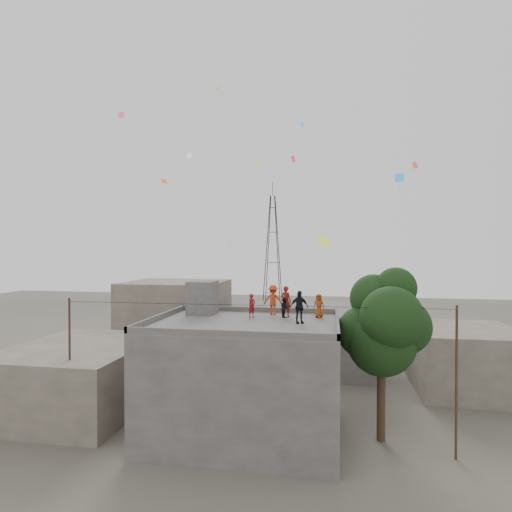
# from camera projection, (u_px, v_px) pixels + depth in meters

# --- Properties ---
(ground) EXTENTS (140.00, 140.00, 0.00)m
(ground) POSITION_uv_depth(u_px,v_px,m) (245.00, 434.00, 23.26)
(ground) COLOR #464139
(ground) RESTS_ON ground
(main_building) EXTENTS (10.00, 8.00, 6.10)m
(main_building) POSITION_uv_depth(u_px,v_px,m) (245.00, 378.00, 23.21)
(main_building) COLOR #4C4A47
(main_building) RESTS_ON ground
(parapet) EXTENTS (10.00, 8.00, 0.30)m
(parapet) POSITION_uv_depth(u_px,v_px,m) (245.00, 319.00, 23.16)
(parapet) COLOR #4C4A47
(parapet) RESTS_ON main_building
(stair_head_box) EXTENTS (1.60, 1.80, 2.00)m
(stair_head_box) POSITION_uv_depth(u_px,v_px,m) (203.00, 297.00, 26.27)
(stair_head_box) COLOR #4C4A47
(stair_head_box) RESTS_ON main_building
(neighbor_west) EXTENTS (8.00, 10.00, 4.00)m
(neighbor_west) POSITION_uv_depth(u_px,v_px,m) (82.00, 376.00, 27.12)
(neighbor_west) COLOR #5D554A
(neighbor_west) RESTS_ON ground
(neighbor_north) EXTENTS (12.00, 9.00, 5.00)m
(neighbor_north) POSITION_uv_depth(u_px,v_px,m) (301.00, 337.00, 36.65)
(neighbor_north) COLOR #4C4A47
(neighbor_north) RESTS_ON ground
(neighbor_northwest) EXTENTS (9.00, 8.00, 7.00)m
(neighbor_northwest) POSITION_uv_depth(u_px,v_px,m) (176.00, 318.00, 40.70)
(neighbor_northwest) COLOR #5D554A
(neighbor_northwest) RESTS_ON ground
(neighbor_east) EXTENTS (7.00, 8.00, 4.40)m
(neighbor_east) POSITION_uv_depth(u_px,v_px,m) (464.00, 359.00, 30.62)
(neighbor_east) COLOR #5D554A
(neighbor_east) RESTS_ON ground
(tree) EXTENTS (4.90, 4.60, 9.10)m
(tree) POSITION_uv_depth(u_px,v_px,m) (384.00, 324.00, 22.46)
(tree) COLOR black
(tree) RESTS_ON ground
(utility_line) EXTENTS (20.12, 0.62, 7.40)m
(utility_line) POSITION_uv_depth(u_px,v_px,m) (250.00, 371.00, 21.88)
(utility_line) COLOR black
(utility_line) RESTS_ON ground
(transmission_tower) EXTENTS (2.97, 2.97, 20.01)m
(transmission_tower) POSITION_uv_depth(u_px,v_px,m) (273.00, 256.00, 63.19)
(transmission_tower) COLOR black
(transmission_tower) RESTS_ON ground
(person_red_adult) EXTENTS (0.78, 0.66, 1.82)m
(person_red_adult) POSITION_uv_depth(u_px,v_px,m) (286.00, 301.00, 25.00)
(person_red_adult) COLOR maroon
(person_red_adult) RESTS_ON main_building
(person_orange_child) EXTENTS (0.78, 0.64, 1.37)m
(person_orange_child) POSITION_uv_depth(u_px,v_px,m) (319.00, 306.00, 24.76)
(person_orange_child) COLOR #9B3E11
(person_orange_child) RESTS_ON main_building
(person_dark_child) EXTENTS (0.64, 0.69, 1.14)m
(person_dark_child) POSITION_uv_depth(u_px,v_px,m) (284.00, 308.00, 24.81)
(person_dark_child) COLOR black
(person_dark_child) RESTS_ON main_building
(person_dark_adult) EXTENTS (1.11, 0.81, 1.75)m
(person_dark_adult) POSITION_uv_depth(u_px,v_px,m) (299.00, 307.00, 22.82)
(person_dark_adult) COLOR black
(person_dark_adult) RESTS_ON main_building
(person_orange_adult) EXTENTS (1.19, 0.72, 1.79)m
(person_orange_adult) POSITION_uv_depth(u_px,v_px,m) (273.00, 300.00, 25.86)
(person_orange_adult) COLOR #BE3D15
(person_orange_adult) RESTS_ON main_building
(person_red_child) EXTENTS (0.56, 0.60, 1.37)m
(person_red_child) POSITION_uv_depth(u_px,v_px,m) (252.00, 306.00, 24.76)
(person_red_child) COLOR maroon
(person_red_child) RESTS_ON main_building
(kites) EXTENTS (21.08, 14.53, 11.44)m
(kites) POSITION_uv_depth(u_px,v_px,m) (283.00, 168.00, 29.62)
(kites) COLOR #EC5918
(kites) RESTS_ON ground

